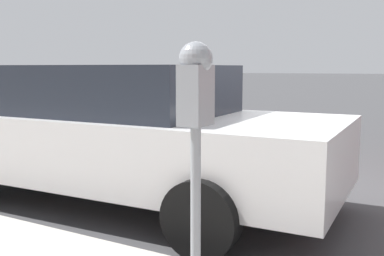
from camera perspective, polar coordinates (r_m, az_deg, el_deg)
name	(u,v)px	position (r m, az deg, el deg)	size (l,w,h in m)	color
ground_plane	(263,198)	(5.32, 9.05, -8.74)	(220.00, 220.00, 0.00)	#424244
parking_meter	(196,105)	(2.53, 0.49, 2.97)	(0.21, 0.19, 1.48)	gray
car_white	(111,130)	(5.09, -10.20, -0.24)	(2.25, 4.99, 1.52)	silver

